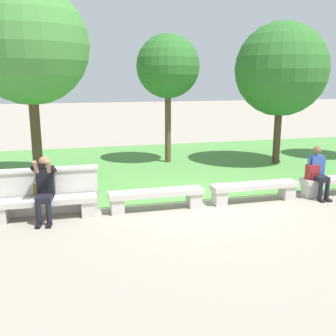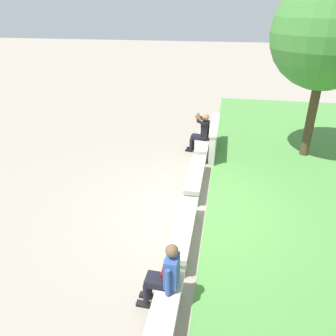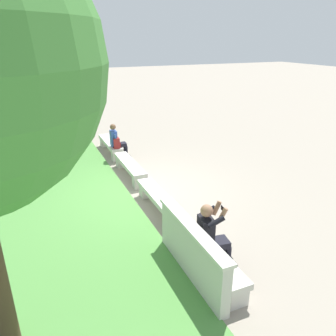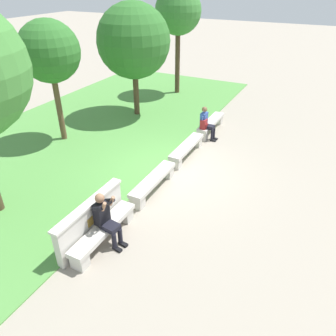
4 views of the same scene
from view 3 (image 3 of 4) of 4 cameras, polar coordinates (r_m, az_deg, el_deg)
name	(u,v)px [view 3 (image 3 of 4)]	position (r m, az deg, el deg)	size (l,w,h in m)	color
ground_plane	(143,192)	(9.09, -4.40, -4.12)	(80.00, 80.00, 0.00)	gray
bench_main	(208,256)	(6.14, 6.96, -14.94)	(2.12, 0.40, 0.45)	beige
bench_near	(159,200)	(7.96, -1.62, -5.59)	(2.12, 0.40, 0.45)	beige
bench_mid	(130,167)	(10.01, -6.70, 0.19)	(2.12, 0.40, 0.45)	beige
bench_far	(110,145)	(12.18, -10.01, 3.96)	(2.12, 0.40, 0.45)	beige
backrest_wall_with_plaque	(191,251)	(5.88, 4.10, -14.15)	(2.29, 0.24, 1.01)	beige
person_photographer	(212,233)	(5.96, 7.63, -11.22)	(0.51, 0.76, 1.32)	black
person_distant	(117,141)	(11.41, -8.91, 4.75)	(0.48, 0.68, 1.26)	black
backpack	(116,143)	(11.30, -8.99, 4.33)	(0.28, 0.24, 0.43)	maroon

